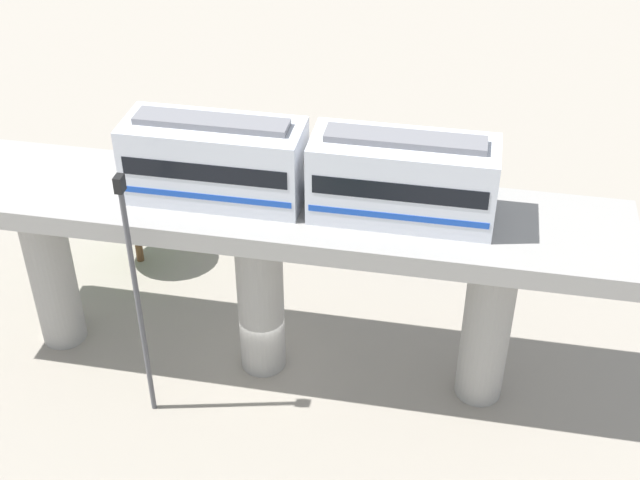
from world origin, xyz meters
The scene contains 7 objects.
ground_plane centered at (0.00, 0.00, 0.00)m, with size 120.00×120.00×0.00m, color gray.
viaduct centered at (0.00, 0.00, 6.18)m, with size 5.20×28.00×8.28m.
train centered at (0.00, -1.99, 9.82)m, with size 2.64×13.55×3.24m.
parked_car_blue centered at (10.45, -6.10, 0.74)m, with size 2.73×4.50×1.76m.
parked_car_yellow centered at (10.64, 5.06, 0.74)m, with size 2.44×4.43×1.76m.
tree_mid_lot centered at (6.07, 7.85, 3.16)m, with size 3.66×3.66×5.00m.
signal_post centered at (-3.40, 3.73, 5.97)m, with size 0.44×0.28×10.88m.
Camera 1 is at (-26.36, -7.49, 25.57)m, focal length 48.34 mm.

